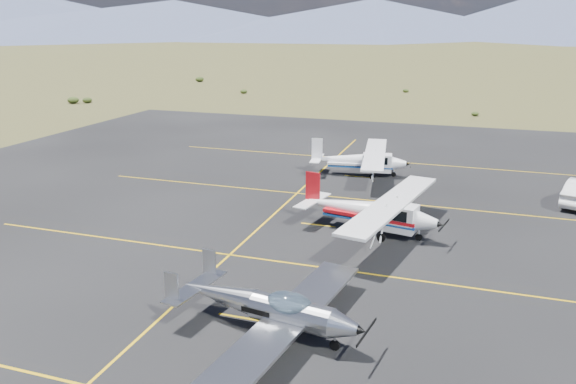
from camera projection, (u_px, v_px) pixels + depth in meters
The scene contains 5 objects.
ground at pixel (339, 290), 24.04m from camera, with size 1600.00×1600.00×0.00m, color #383D1C.
apron at pixel (369, 234), 30.39m from camera, with size 72.00×72.00×0.02m, color black.
aircraft_low_wing at pixel (271, 308), 20.40m from camera, with size 7.31×10.11×2.18m.
aircraft_cessna at pixel (371, 209), 30.35m from camera, with size 7.18×11.56×2.92m.
aircraft_plain at pixel (360, 160), 41.82m from camera, with size 6.46×10.67×2.69m.
Camera 1 is at (4.84, -21.36, 10.98)m, focal length 35.00 mm.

